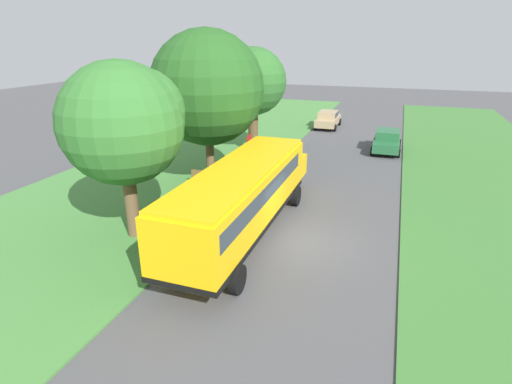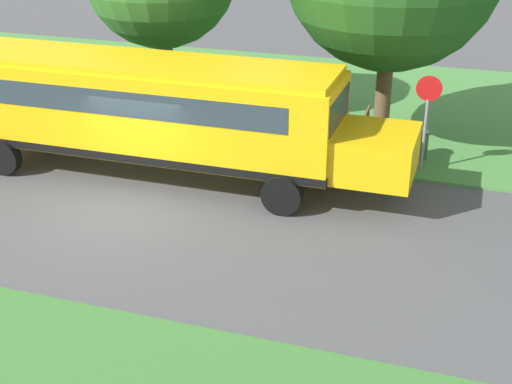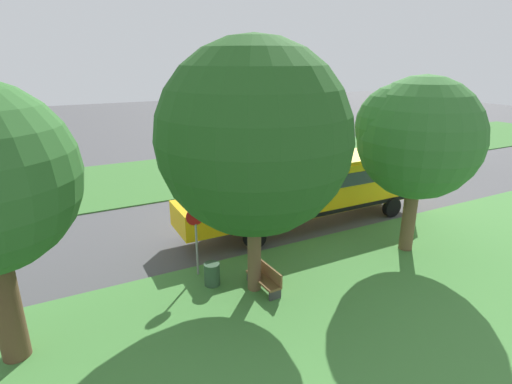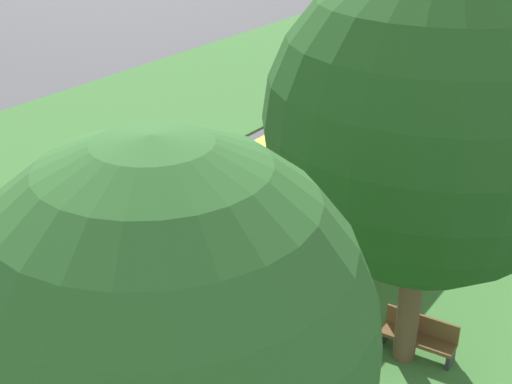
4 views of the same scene
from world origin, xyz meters
The scene contains 11 objects.
ground_plane centered at (0.00, 0.00, 0.00)m, with size 120.00×120.00×0.00m, color #4C4C4F.
grass_verge centered at (-10.00, 0.00, 0.04)m, with size 12.00×80.00×0.08m, color #47843D.
school_bus centered at (-2.27, -0.11, 1.92)m, with size 2.85×12.42×3.16m.
car_green_nearest centered at (2.80, 16.17, 0.88)m, with size 2.02×4.40×1.56m.
car_tan_middle centered at (-2.80, 23.24, 0.88)m, with size 2.02×4.40×1.56m.
oak_tree_beside_bus centered at (-6.48, -1.62, 4.88)m, with size 4.76×4.76×7.18m.
oak_tree_roadside_mid centered at (-6.35, 5.14, 5.36)m, with size 6.09×6.09×8.43m.
oak_tree_far_end centered at (-6.48, 12.50, 5.00)m, with size 4.63×4.63×7.41m.
stop_sign centered at (-4.60, 6.73, 1.74)m, with size 0.08×0.68×2.74m.
park_bench centered at (-6.59, 4.97, 0.47)m, with size 1.63×0.59×0.92m.
trash_bin centered at (-5.51, 6.51, 0.45)m, with size 0.56×0.56×0.90m, color #2D4C33.
Camera 1 is at (3.25, -14.37, 7.80)m, focal length 28.00 mm.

